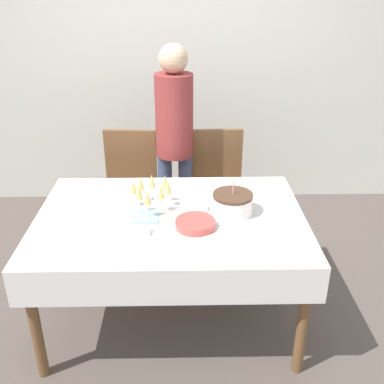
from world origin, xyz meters
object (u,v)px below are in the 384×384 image
at_px(birthday_cake, 233,203).
at_px(dining_chair_far_right, 217,187).
at_px(dining_chair_far_left, 130,188).
at_px(champagne_tray, 151,195).
at_px(plate_stack_dessert, 194,208).
at_px(person_standing, 174,132).
at_px(plate_stack_main, 195,224).

bearing_deg(birthday_cake, dining_chair_far_right, 91.58).
xyz_separation_m(dining_chair_far_left, champagne_tray, (0.23, -0.76, 0.31)).
relative_size(plate_stack_dessert, person_standing, 0.10).
relative_size(dining_chair_far_right, plate_stack_main, 4.24).
xyz_separation_m(birthday_cake, champagne_tray, (-0.48, 0.07, 0.02)).
bearing_deg(plate_stack_main, dining_chair_far_right, 78.75).
xyz_separation_m(dining_chair_far_left, person_standing, (0.35, 0.05, 0.43)).
distance_m(dining_chair_far_right, plate_stack_dessert, 0.85).
relative_size(birthday_cake, champagne_tray, 0.67).
bearing_deg(plate_stack_dessert, champagne_tray, 173.15).
bearing_deg(plate_stack_dessert, person_standing, 98.39).
bearing_deg(champagne_tray, birthday_cake, -8.58).
bearing_deg(birthday_cake, plate_stack_main, -143.72).
xyz_separation_m(plate_stack_main, person_standing, (-0.13, 1.05, 0.19)).
bearing_deg(champagne_tray, plate_stack_dessert, -6.85).
xyz_separation_m(plate_stack_main, plate_stack_dessert, (-0.00, 0.20, -0.01)).
xyz_separation_m(champagne_tray, person_standing, (0.13, 0.82, 0.13)).
bearing_deg(plate_stack_dessert, plate_stack_main, -88.91).
relative_size(dining_chair_far_left, champagne_tray, 2.71).
relative_size(dining_chair_far_left, dining_chair_far_right, 1.00).
bearing_deg(person_standing, birthday_cake, -68.46).
xyz_separation_m(dining_chair_far_right, plate_stack_main, (-0.20, -1.00, 0.24)).
xyz_separation_m(dining_chair_far_left, dining_chair_far_right, (0.68, 0.00, 0.00)).
relative_size(dining_chair_far_left, person_standing, 0.60).
xyz_separation_m(birthday_cake, plate_stack_dessert, (-0.23, 0.04, -0.05)).
bearing_deg(birthday_cake, champagne_tray, 171.42).
bearing_deg(dining_chair_far_left, plate_stack_dessert, -59.01).
height_order(birthday_cake, plate_stack_dessert, birthday_cake).
bearing_deg(birthday_cake, plate_stack_dessert, 169.52).
bearing_deg(dining_chair_far_right, person_standing, 170.97).
bearing_deg(dining_chair_far_left, dining_chair_far_right, 0.01).
relative_size(dining_chair_far_right, plate_stack_dessert, 5.69).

